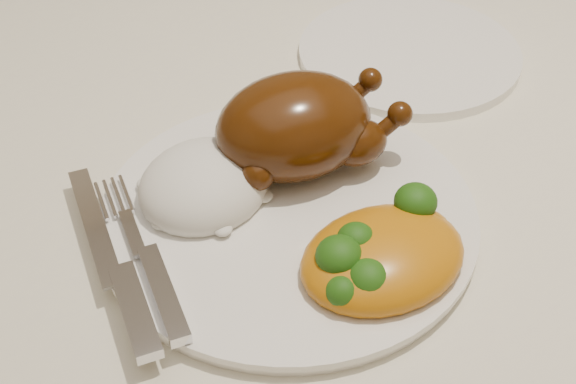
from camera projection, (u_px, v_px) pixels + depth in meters
name	position (u px, v px, depth m)	size (l,w,h in m)	color
dining_table	(316.00, 207.00, 0.79)	(1.60, 0.90, 0.76)	brown
tablecloth	(318.00, 149.00, 0.74)	(1.73, 1.03, 0.18)	silver
dinner_plate	(288.00, 217.00, 0.62)	(0.29, 0.29, 0.01)	white
side_plate	(409.00, 53.00, 0.81)	(0.22, 0.22, 0.01)	white
roast_chicken	(299.00, 125.00, 0.64)	(0.16, 0.11, 0.08)	#4C2408
rice_mound	(204.00, 186.00, 0.63)	(0.14, 0.13, 0.06)	white
mac_and_cheese	(383.00, 256.00, 0.57)	(0.13, 0.10, 0.05)	#C8750C
cutlery	(134.00, 274.00, 0.56)	(0.05, 0.20, 0.01)	silver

